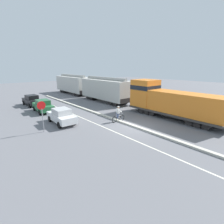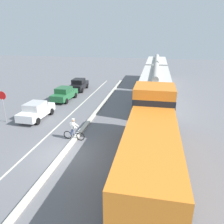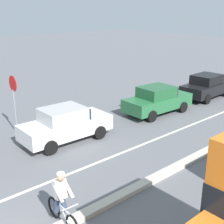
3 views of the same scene
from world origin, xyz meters
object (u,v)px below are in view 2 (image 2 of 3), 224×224
Objects in this scene: hopper_car_lead at (155,87)px; parked_car_white at (36,111)px; hopper_car_middle at (156,70)px; locomotive at (151,140)px; cyclist at (73,130)px; parked_car_green at (64,94)px; parked_car_black at (79,85)px; stop_sign at (3,101)px.

parked_car_white is (-10.77, -6.33, -1.26)m from hopper_car_lead.
hopper_car_middle is at bearing 59.01° from parked_car_white.
cyclist is (-5.79, 2.42, -0.98)m from locomotive.
locomotive reaches higher than hopper_car_lead.
hopper_car_lead reaches higher than parked_car_green.
parked_car_black is 12.85m from stop_sign.
hopper_car_middle is 23.27m from stop_sign.
hopper_car_lead is at bearing 90.00° from locomotive.
locomotive is at bearing -22.71° from cyclist.
parked_car_white is 1.47× the size of stop_sign.
locomotive reaches higher than parked_car_black.
locomotive is at bearing -28.43° from parked_car_white.
stop_sign reaches higher than cyclist.
hopper_car_middle is 2.49× the size of parked_car_black.
parked_car_green is 2.49× the size of cyclist.
parked_car_green is 5.06m from parked_car_black.
parked_car_white is 1.00× the size of parked_car_black.
parked_car_white is at bearing -91.72° from parked_car_green.
stop_sign is (-2.36, -1.29, 1.21)m from parked_car_white.
parked_car_white and parked_car_black have the same top height.
locomotive reaches higher than stop_sign.
parked_car_green is at bearing 116.55° from cyclist.
parked_car_white is 6.03m from cyclist.
stop_sign is at bearing -101.61° from parked_car_black.
cyclist is at bearing -120.77° from hopper_car_lead.
hopper_car_lead is (0.00, 12.16, 0.28)m from locomotive.
hopper_car_middle is 6.18× the size of cyclist.
hopper_car_middle is at bearing 90.00° from locomotive.
hopper_car_lead is 12.55m from parked_car_white.
parked_car_white is at bearing -91.11° from parked_car_black.
hopper_car_lead is 2.50× the size of parked_car_white.
cyclist is (4.76, -14.65, 0.00)m from parked_car_black.
parked_car_black is (0.03, 5.06, 0.00)m from parked_car_green.
hopper_car_middle is (0.00, 11.60, 0.00)m from hopper_car_lead.
parked_car_white is 0.99× the size of parked_car_green.
hopper_car_lead is at bearing 30.13° from stop_sign.
parked_car_black is at bearing -147.64° from hopper_car_middle.
parked_car_white is at bearing -120.99° from hopper_car_middle.
hopper_car_middle is at bearing 90.00° from hopper_car_lead.
parked_car_green is at bearing 131.38° from locomotive.
hopper_car_middle reaches higher than stop_sign.
locomotive is at bearing -19.07° from stop_sign.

